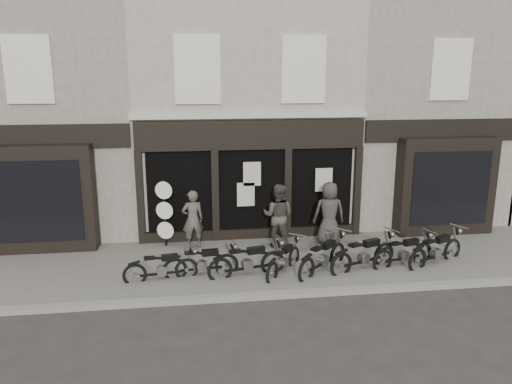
{
  "coord_description": "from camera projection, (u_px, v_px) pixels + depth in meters",
  "views": [
    {
      "loc": [
        -1.9,
        -12.26,
        5.35
      ],
      "look_at": [
        -0.04,
        1.6,
        1.96
      ],
      "focal_mm": 35.0,
      "sensor_mm": 36.0,
      "label": 1
    }
  ],
  "objects": [
    {
      "name": "neighbour_right",
      "position": [
        408.0,
        107.0,
        18.86
      ],
      "size": [
        5.6,
        6.73,
        8.34
      ],
      "color": "#A19888",
      "rests_on": "ground"
    },
    {
      "name": "man_left",
      "position": [
        193.0,
        219.0,
        15.0
      ],
      "size": [
        0.71,
        0.53,
        1.79
      ],
      "primitive_type": "imported",
      "rotation": [
        0.0,
        0.0,
        3.3
      ],
      "color": "#4D463F",
      "rests_on": "pavement"
    },
    {
      "name": "motorcycle_4",
      "position": [
        323.0,
        260.0,
        13.42
      ],
      "size": [
        1.8,
        1.67,
        1.06
      ],
      "rotation": [
        0.0,
        0.0,
        0.73
      ],
      "color": "black",
      "rests_on": "ground"
    },
    {
      "name": "motorcycle_7",
      "position": [
        436.0,
        253.0,
        13.93
      ],
      "size": [
        2.04,
        1.22,
        1.05
      ],
      "rotation": [
        0.0,
        0.0,
        0.45
      ],
      "color": "black",
      "rests_on": "ground"
    },
    {
      "name": "motorcycle_6",
      "position": [
        404.0,
        255.0,
        13.85
      ],
      "size": [
        1.99,
        0.89,
        0.98
      ],
      "rotation": [
        0.0,
        0.0,
        0.3
      ],
      "color": "black",
      "rests_on": "ground"
    },
    {
      "name": "man_centre",
      "position": [
        278.0,
        216.0,
        15.11
      ],
      "size": [
        1.16,
        1.05,
        1.95
      ],
      "primitive_type": "imported",
      "rotation": [
        0.0,
        0.0,
        2.74
      ],
      "color": "#433D36",
      "rests_on": "pavement"
    },
    {
      "name": "motorcycle_5",
      "position": [
        364.0,
        257.0,
        13.57
      ],
      "size": [
        2.12,
        1.17,
        1.08
      ],
      "rotation": [
        0.0,
        0.0,
        0.4
      ],
      "color": "black",
      "rests_on": "ground"
    },
    {
      "name": "kerb",
      "position": [
        273.0,
        295.0,
        12.1
      ],
      "size": [
        30.0,
        0.25,
        0.13
      ],
      "primitive_type": "cube",
      "color": "gray",
      "rests_on": "ground_plane"
    },
    {
      "name": "advert_sign_post",
      "position": [
        165.0,
        216.0,
        15.13
      ],
      "size": [
        0.52,
        0.35,
        2.22
      ],
      "rotation": [
        0.0,
        0.0,
        -0.35
      ],
      "color": "black",
      "rests_on": "ground"
    },
    {
      "name": "ground_plane",
      "position": [
        265.0,
        277.0,
        13.32
      ],
      "size": [
        90.0,
        90.0,
        0.0
      ],
      "primitive_type": "plane",
      "color": "#2D2B28",
      "rests_on": "ground"
    },
    {
      "name": "motorcycle_3",
      "position": [
        284.0,
        262.0,
        13.37
      ],
      "size": [
        1.35,
        1.65,
        0.92
      ],
      "rotation": [
        0.0,
        0.0,
        0.93
      ],
      "color": "black",
      "rests_on": "ground"
    },
    {
      "name": "motorcycle_1",
      "position": [
        202.0,
        265.0,
        13.14
      ],
      "size": [
        2.01,
        0.55,
        0.96
      ],
      "rotation": [
        0.0,
        0.0,
        0.11
      ],
      "color": "black",
      "rests_on": "ground"
    },
    {
      "name": "motorcycle_2",
      "position": [
        248.0,
        264.0,
        13.14
      ],
      "size": [
        2.13,
        0.79,
        1.03
      ],
      "rotation": [
        0.0,
        0.0,
        0.22
      ],
      "color": "black",
      "rests_on": "ground"
    },
    {
      "name": "pavement",
      "position": [
        261.0,
        263.0,
        14.17
      ],
      "size": [
        30.0,
        4.2,
        0.12
      ],
      "primitive_type": "cube",
      "color": "#635F57",
      "rests_on": "ground_plane"
    },
    {
      "name": "central_building",
      "position": [
        241.0,
        107.0,
        18.09
      ],
      "size": [
        7.3,
        6.22,
        8.34
      ],
      "color": "#BAB19F",
      "rests_on": "ground"
    },
    {
      "name": "man_right",
      "position": [
        329.0,
        213.0,
        15.41
      ],
      "size": [
        0.99,
        0.69,
        1.94
      ],
      "primitive_type": "imported",
      "rotation": [
        0.0,
        0.0,
        3.06
      ],
      "color": "#3B3531",
      "rests_on": "pavement"
    },
    {
      "name": "motorcycle_0",
      "position": [
        162.0,
        270.0,
        12.86
      ],
      "size": [
        1.93,
        0.58,
        0.93
      ],
      "rotation": [
        0.0,
        0.0,
        0.15
      ],
      "color": "black",
      "rests_on": "ground"
    },
    {
      "name": "neighbour_left",
      "position": [
        59.0,
        110.0,
        17.22
      ],
      "size": [
        5.6,
        6.73,
        8.34
      ],
      "color": "#A19888",
      "rests_on": "ground"
    }
  ]
}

